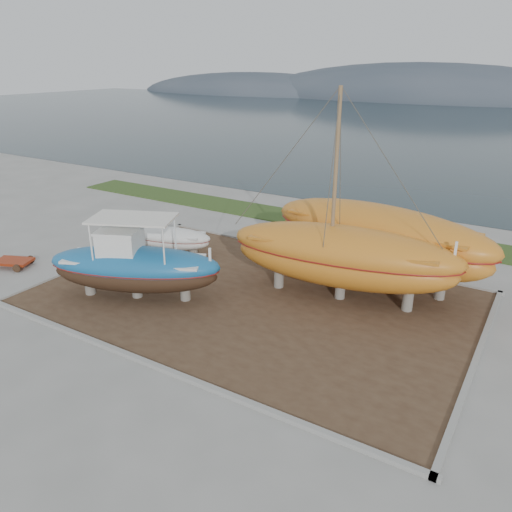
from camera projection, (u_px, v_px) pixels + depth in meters
The scene contains 10 objects.
ground at pixel (195, 340), 18.43m from camera, with size 140.00×140.00×0.00m, color gray.
dirt_patch at pixel (252, 298), 21.59m from camera, with size 18.00×12.00×0.06m, color #422D1E.
curb_frame at pixel (252, 297), 21.58m from camera, with size 18.60×12.60×0.15m, color gray, non-canonical shape.
grass_strip at pixel (351, 227), 30.70m from camera, with size 44.00×3.00×0.08m, color #284219.
sea at pixel (488, 129), 73.89m from camera, with size 260.00×100.00×0.04m, color #15252B, non-canonical shape.
blue_caique at pixel (134, 258), 21.04m from camera, with size 7.44×2.33×3.59m, color #18609A, non-canonical shape.
white_dinghy at pixel (170, 241), 26.28m from camera, with size 4.50×1.69×1.35m, color white, non-canonical shape.
orange_sailboat at pixel (346, 200), 19.98m from camera, with size 9.79×2.89×8.71m, color #C0701D, non-canonical shape.
orange_bare_hull at pixel (377, 245), 22.67m from camera, with size 10.64×3.19×3.49m, color #C0701D, non-canonical shape.
red_trailer at pixel (14, 263), 24.87m from camera, with size 2.60×1.30×0.37m, color maroon, non-canonical shape.
Camera 1 is at (10.30, -12.44, 9.68)m, focal length 35.00 mm.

